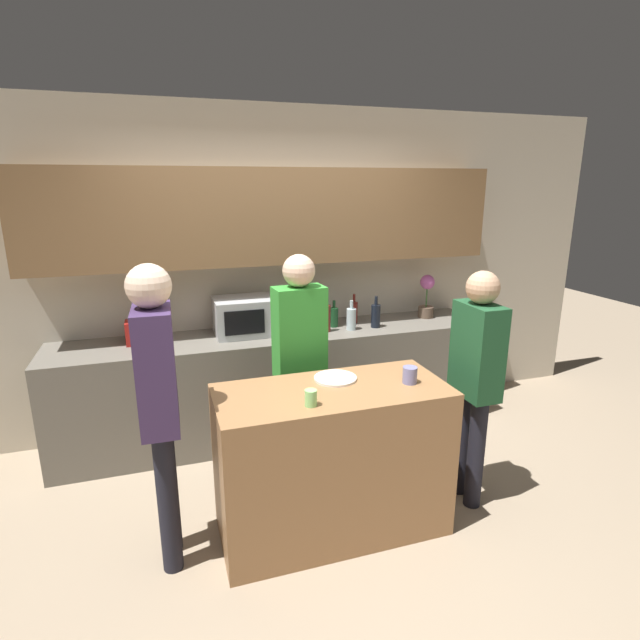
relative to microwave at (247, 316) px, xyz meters
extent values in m
plane|color=gray|center=(0.25, -1.46, -1.04)|extent=(14.00, 14.00, 0.00)
cube|color=beige|center=(0.25, 0.28, 0.31)|extent=(6.40, 0.08, 2.70)
cube|color=olive|center=(0.25, 0.08, 0.79)|extent=(3.74, 0.32, 0.75)
cube|color=#6B665B|center=(0.25, -0.07, -0.59)|extent=(3.60, 0.62, 0.89)
cube|color=#996B42|center=(0.26, -1.39, -0.57)|extent=(1.36, 0.61, 0.93)
cube|color=#B7BABC|center=(0.00, 0.00, 0.00)|extent=(0.52, 0.38, 0.30)
cube|color=black|center=(-0.05, -0.19, 0.00)|extent=(0.31, 0.01, 0.19)
cube|color=#B21E19|center=(-0.80, 0.00, -0.06)|extent=(0.26, 0.16, 0.18)
cube|color=black|center=(-0.85, 0.00, 0.03)|extent=(0.02, 0.11, 0.01)
cube|color=black|center=(-0.75, 0.00, 0.03)|extent=(0.02, 0.11, 0.01)
cylinder|color=brown|center=(1.65, 0.00, -0.10)|extent=(0.14, 0.14, 0.10)
cylinder|color=#38662D|center=(1.65, 0.00, 0.04)|extent=(0.01, 0.01, 0.18)
sphere|color=#B25199|center=(1.65, 0.00, 0.18)|extent=(0.13, 0.13, 0.13)
cylinder|color=black|center=(0.54, -0.01, -0.05)|extent=(0.07, 0.07, 0.21)
cylinder|color=black|center=(0.54, -0.01, 0.10)|extent=(0.02, 0.02, 0.08)
cylinder|color=maroon|center=(0.64, -0.14, -0.04)|extent=(0.06, 0.06, 0.22)
cylinder|color=maroon|center=(0.64, -0.14, 0.12)|extent=(0.02, 0.02, 0.09)
cylinder|color=#194723|center=(0.74, -0.03, -0.07)|extent=(0.07, 0.07, 0.17)
cylinder|color=#194723|center=(0.74, -0.03, 0.05)|extent=(0.03, 0.03, 0.06)
cylinder|color=silver|center=(0.85, -0.16, -0.06)|extent=(0.08, 0.08, 0.18)
cylinder|color=silver|center=(0.85, -0.16, 0.07)|extent=(0.03, 0.03, 0.07)
cylinder|color=maroon|center=(0.95, 0.03, -0.06)|extent=(0.07, 0.07, 0.19)
cylinder|color=maroon|center=(0.95, 0.03, 0.07)|extent=(0.02, 0.02, 0.07)
cylinder|color=black|center=(1.08, -0.15, -0.05)|extent=(0.08, 0.08, 0.20)
cylinder|color=black|center=(1.08, -0.15, 0.08)|extent=(0.03, 0.03, 0.08)
cylinder|color=white|center=(0.32, -1.25, -0.10)|extent=(0.26, 0.26, 0.01)
cylinder|color=#95E182|center=(0.07, -1.56, -0.06)|extent=(0.07, 0.07, 0.09)
cylinder|color=#7679AF|center=(0.72, -1.44, -0.06)|extent=(0.09, 0.09, 0.10)
cylinder|color=black|center=(0.30, -0.81, -0.64)|extent=(0.11, 0.11, 0.79)
cylinder|color=black|center=(0.14, -0.82, -0.64)|extent=(0.11, 0.11, 0.79)
cube|color=green|center=(0.22, -0.82, 0.07)|extent=(0.35, 0.21, 0.63)
sphere|color=beige|center=(0.22, -0.82, 0.49)|extent=(0.22, 0.22, 0.22)
cylinder|color=black|center=(1.22, -1.47, -0.66)|extent=(0.11, 0.11, 0.76)
cylinder|color=black|center=(1.22, -1.31, -0.66)|extent=(0.11, 0.11, 0.76)
cube|color=#1E4D2B|center=(1.22, -1.39, 0.03)|extent=(0.19, 0.34, 0.60)
sphere|color=tan|center=(1.22, -1.39, 0.43)|extent=(0.21, 0.21, 0.21)
cylinder|color=black|center=(-0.70, -1.28, -0.62)|extent=(0.11, 0.11, 0.83)
cylinder|color=black|center=(-0.71, -1.44, -0.62)|extent=(0.11, 0.11, 0.83)
cube|color=#402D56|center=(-0.70, -1.36, 0.12)|extent=(0.20, 0.34, 0.65)
sphere|color=beige|center=(-0.70, -1.36, 0.56)|extent=(0.22, 0.22, 0.22)
camera|label=1|loc=(-0.65, -3.91, 1.05)|focal=28.00mm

